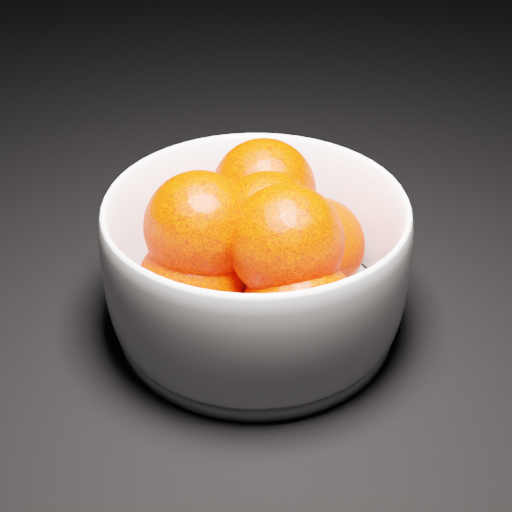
# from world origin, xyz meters

# --- Properties ---
(ground) EXTENTS (3.00, 3.00, 0.00)m
(ground) POSITION_xyz_m (0.00, 0.00, 0.00)
(ground) COLOR black
(ground) RESTS_ON ground
(bowl) EXTENTS (0.22, 0.22, 0.11)m
(bowl) POSITION_xyz_m (0.19, 0.03, 0.05)
(bowl) COLOR silver
(bowl) RESTS_ON ground
(orange_pile) EXTENTS (0.16, 0.17, 0.12)m
(orange_pile) POSITION_xyz_m (0.20, 0.02, 0.07)
(orange_pile) COLOR #FF1F00
(orange_pile) RESTS_ON bowl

